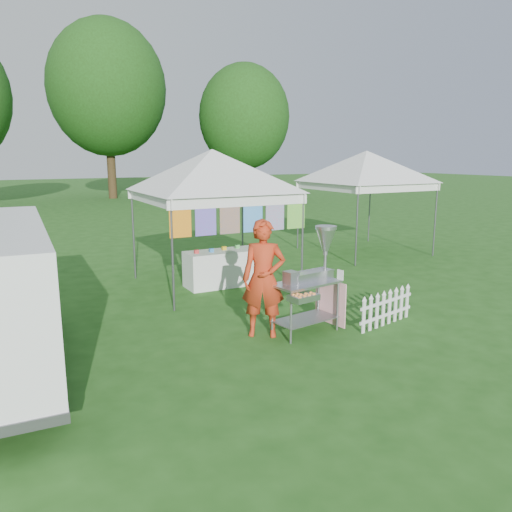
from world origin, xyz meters
TOP-DOWN VIEW (x-y plane):
  - ground at (0.00, 0.00)m, footprint 120.00×120.00m
  - canopy_main at (0.00, 3.49)m, footprint 4.24×4.24m
  - canopy_right at (5.50, 5.00)m, footprint 4.24×4.24m
  - tree_mid at (3.00, 28.00)m, footprint 7.60×7.60m
  - tree_right at (10.00, 22.00)m, footprint 5.60×5.60m
  - donut_cart at (0.29, -0.04)m, footprint 1.25×1.02m
  - vendor at (-0.56, 0.16)m, footprint 0.82×0.75m
  - picket_fence at (1.54, -0.39)m, footprint 1.41×0.35m
  - display_table at (0.22, 3.36)m, footprint 1.80×0.70m

SIDE VIEW (x-z plane):
  - ground at x=0.00m, z-range 0.00..0.00m
  - picket_fence at x=1.54m, z-range 0.01..0.57m
  - display_table at x=0.22m, z-range 0.00..0.79m
  - vendor at x=-0.56m, z-range 0.00..1.89m
  - donut_cart at x=0.29m, z-range 0.15..1.88m
  - canopy_main at x=0.00m, z-range 1.26..4.71m
  - canopy_right at x=5.50m, z-range 1.27..4.72m
  - tree_right at x=10.00m, z-range 0.97..9.39m
  - tree_mid at x=3.00m, z-range 1.38..12.90m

